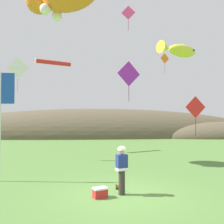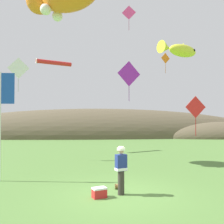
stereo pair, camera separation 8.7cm
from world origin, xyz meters
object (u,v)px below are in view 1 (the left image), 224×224
kite_diamond_white (18,68)px  kite_diamond_red (195,107)px  festival_banner_pole (3,109)px  kite_diamond_pink (128,13)px  kite_spool (117,186)px  kite_tube_streamer (53,63)px  festival_attendant (122,169)px  kite_fish_windsock (178,50)px  kite_diamond_violet (129,74)px  picnic_cooler (100,193)px  kite_diamond_orange (165,59)px

kite_diamond_white → kite_diamond_red: kite_diamond_white is taller
festival_banner_pole → kite_diamond_pink: size_ratio=2.39×
kite_spool → kite_tube_streamer: bearing=109.9°
festival_attendant → kite_fish_windsock: 11.52m
kite_fish_windsock → kite_diamond_red: kite_fish_windsock is taller
kite_spool → kite_diamond_white: bearing=128.7°
kite_tube_streamer → kite_diamond_pink: (6.35, -1.80, 3.84)m
festival_attendant → kite_fish_windsock: (5.06, 7.89, 6.70)m
kite_diamond_violet → kite_diamond_pink: bearing=81.5°
kite_fish_windsock → kite_tube_streamer: 10.63m
picnic_cooler → festival_banner_pole: 5.90m
festival_banner_pole → kite_spool: bearing=-18.7°
kite_diamond_orange → kite_diamond_pink: bearing=-151.7°
kite_diamond_orange → kite_diamond_red: bearing=-98.1°
festival_attendant → kite_diamond_red: (4.19, 3.09, 2.42)m
festival_banner_pole → kite_diamond_violet: bearing=27.1°
kite_diamond_white → festival_attendant: bearing=-53.4°
kite_diamond_pink → picnic_cooler: bearing=-103.8°
kite_fish_windsock → kite_diamond_violet: 5.03m
kite_spool → kite_diamond_red: (4.27, 2.36, 3.26)m
kite_fish_windsock → kite_diamond_red: size_ratio=1.66×
festival_attendant → kite_diamond_violet: kite_diamond_violet is taller
kite_tube_streamer → kite_diamond_violet: 9.28m
festival_attendant → kite_diamond_violet: bearing=78.5°
kite_diamond_violet → kite_tube_streamer: bearing=128.0°
festival_attendant → kite_diamond_white: (-6.12, 8.25, 5.29)m
kite_spool → picnic_cooler: 1.25m
kite_spool → kite_diamond_red: size_ratio=0.11×
kite_diamond_violet → festival_banner_pole: bearing=-152.9°
kite_tube_streamer → kite_diamond_red: 13.59m
festival_banner_pole → kite_diamond_red: (9.27, 0.67, 0.14)m
kite_diamond_violet → kite_diamond_red: 4.48m
festival_attendant → kite_diamond_white: kite_diamond_white is taller
kite_spool → kite_fish_windsock: bearing=54.3°
festival_banner_pole → kite_diamond_pink: bearing=50.4°
picnic_cooler → kite_fish_windsock: size_ratio=0.17×
kite_diamond_white → kite_diamond_pink: bearing=18.3°
kite_diamond_red → kite_tube_streamer: bearing=131.8°
festival_attendant → picnic_cooler: (-0.81, -0.28, -0.77)m
kite_tube_streamer → kite_diamond_white: kite_tube_streamer is taller
picnic_cooler → kite_diamond_red: kite_diamond_red is taller
festival_attendant → kite_fish_windsock: kite_fish_windsock is taller
picnic_cooler → kite_diamond_orange: 16.71m
festival_attendant → festival_banner_pole: (-5.08, 2.42, 2.27)m
kite_fish_windsock → kite_diamond_white: kite_fish_windsock is taller
festival_attendant → festival_banner_pole: 6.07m
kite_spool → kite_fish_windsock: 11.61m
kite_fish_windsock → kite_diamond_white: bearing=178.2°
kite_fish_windsock → festival_banner_pole: bearing=-151.7°
kite_diamond_white → kite_fish_windsock: bearing=-1.8°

